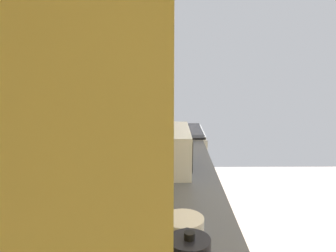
# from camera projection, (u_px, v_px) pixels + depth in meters

# --- Properties ---
(wall_back) EXTENTS (3.95, 0.12, 2.56)m
(wall_back) POSITION_uv_depth(u_px,v_px,m) (93.00, 129.00, 1.70)
(wall_back) COLOR #E6C87E
(wall_back) RESTS_ON ground_plane
(oven_range) EXTENTS (0.64, 0.68, 1.09)m
(oven_range) POSITION_uv_depth(u_px,v_px,m) (169.00, 175.00, 3.34)
(oven_range) COLOR #B7BABF
(oven_range) RESTS_ON ground_plane
(microwave) EXTENTS (0.48, 0.35, 0.27)m
(microwave) POSITION_uv_depth(u_px,v_px,m) (163.00, 149.00, 2.20)
(microwave) COLOR white
(microwave) RESTS_ON counter_run
(bowl) EXTENTS (0.18, 0.18, 0.05)m
(bowl) POSITION_uv_depth(u_px,v_px,m) (183.00, 222.00, 1.48)
(bowl) COLOR silver
(bowl) RESTS_ON counter_run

